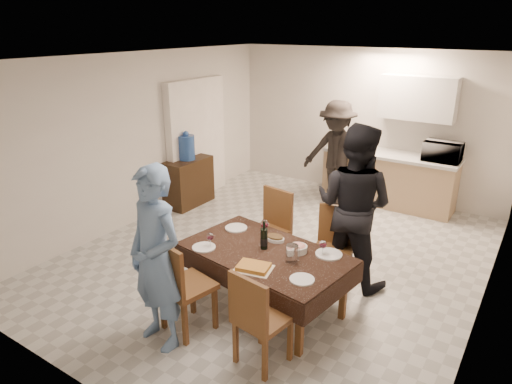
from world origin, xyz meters
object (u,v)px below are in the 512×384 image
at_px(wine_bottle, 264,235).
at_px(water_pitcher, 292,254).
at_px(dining_table, 265,254).
at_px(person_far, 353,206).
at_px(console, 188,182).
at_px(water_jug, 187,148).
at_px(savoury_tart, 253,267).
at_px(microwave, 443,151).
at_px(person_kitchen, 336,153).
at_px(person_near, 156,259).

distance_m(wine_bottle, water_pitcher, 0.42).
relative_size(dining_table, person_far, 0.97).
xyz_separation_m(console, wine_bottle, (2.72, -1.85, 0.45)).
bearing_deg(console, water_jug, 0.00).
relative_size(savoury_tart, microwave, 0.64).
xyz_separation_m(console, person_far, (3.32, -0.85, 0.58)).
distance_m(savoury_tart, person_far, 1.52).
bearing_deg(water_pitcher, console, 148.02).
distance_m(console, person_far, 3.47).
distance_m(water_jug, person_kitchen, 2.54).
relative_size(wine_bottle, water_pitcher, 1.67).
bearing_deg(dining_table, person_kitchen, 109.83).
bearing_deg(person_far, person_near, 64.96).
distance_m(water_jug, savoury_tart, 3.67).
relative_size(savoury_tart, person_far, 0.19).
bearing_deg(person_kitchen, water_jug, -144.94).
distance_m(microwave, person_far, 2.78).
height_order(savoury_tart, person_kitchen, person_kitchen).
height_order(dining_table, console, console).
relative_size(savoury_tart, person_near, 0.20).
height_order(water_jug, wine_bottle, water_jug).
distance_m(dining_table, person_kitchen, 3.43).
relative_size(person_far, person_kitchen, 1.09).
relative_size(dining_table, microwave, 3.33).
bearing_deg(dining_table, person_far, 70.61).
relative_size(console, microwave, 1.53).
relative_size(water_jug, person_near, 0.23).
relative_size(dining_table, person_kitchen, 1.06).
bearing_deg(console, person_kitchen, 35.06).
distance_m(savoury_tart, person_near, 0.95).
height_order(console, savoury_tart, console).
relative_size(microwave, person_kitchen, 0.32).
height_order(person_near, person_far, person_far).
xyz_separation_m(water_pitcher, person_near, (-0.90, -1.00, 0.13)).
height_order(console, water_jug, water_jug).
bearing_deg(person_near, water_pitcher, 56.40).
bearing_deg(wine_bottle, savoury_tart, -70.77).
bearing_deg(person_far, savoury_tart, 75.14).
height_order(dining_table, water_jug, water_jug).
bearing_deg(person_near, console, 135.35).
bearing_deg(savoury_tart, person_near, -134.13).
height_order(console, person_near, person_near).
relative_size(wine_bottle, savoury_tart, 0.88).
distance_m(person_far, person_kitchen, 2.62).
height_order(savoury_tart, person_far, person_far).
bearing_deg(person_near, person_kitchen, 100.18).
bearing_deg(console, dining_table, -34.42).
bearing_deg(water_pitcher, person_near, -131.99).
height_order(dining_table, person_far, person_far).
relative_size(dining_table, savoury_tart, 5.20).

